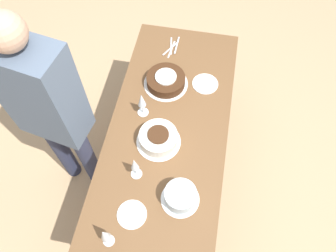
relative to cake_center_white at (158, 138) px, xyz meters
name	(u,v)px	position (x,y,z in m)	size (l,w,h in m)	color
ground_plane	(168,175)	(-0.09, 0.04, -0.79)	(12.00, 12.00, 0.00)	tan
dining_table	(168,139)	(-0.09, 0.04, -0.16)	(1.78, 0.74, 0.75)	brown
cake_center_white	(158,138)	(0.00, 0.00, 0.00)	(0.27, 0.27, 0.10)	white
cake_front_chocolate	(166,81)	(-0.44, -0.04, -0.01)	(0.30, 0.30, 0.09)	white
cake_back_decorated	(180,196)	(0.33, 0.19, 0.01)	(0.22, 0.22, 0.10)	white
wine_glass_near	(105,235)	(0.62, -0.14, 0.09)	(0.06, 0.06, 0.21)	silver
wine_glass_far	(135,165)	(0.23, -0.08, 0.09)	(0.07, 0.07, 0.20)	silver
wine_glass_extra	(142,101)	(-0.19, -0.14, 0.09)	(0.07, 0.07, 0.20)	silver
dessert_plate_left	(205,84)	(-0.49, 0.22, -0.04)	(0.18, 0.18, 0.01)	white
dessert_plate_right	(132,214)	(0.47, -0.05, -0.04)	(0.16, 0.16, 0.01)	white
fork_pile	(172,47)	(-0.78, -0.05, -0.04)	(0.21, 0.10, 0.01)	silver
person_cutting	(48,107)	(0.03, -0.62, 0.20)	(0.29, 0.43, 1.65)	#2D334C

